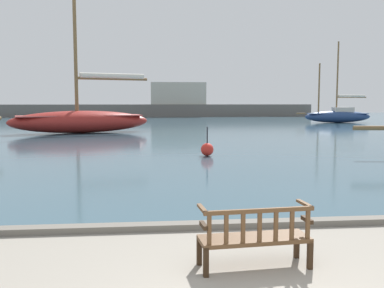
{
  "coord_description": "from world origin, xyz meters",
  "views": [
    {
      "loc": [
        -1.29,
        -4.0,
        2.4
      ],
      "look_at": [
        0.1,
        10.0,
        1.0
      ],
      "focal_mm": 40.0,
      "sensor_mm": 36.0,
      "label": 1
    }
  ],
  "objects_px": {
    "park_bench": "(255,236)",
    "channel_buoy": "(207,149)",
    "sailboat_distant_harbor": "(81,119)",
    "sailboat_outer_port": "(338,115)"
  },
  "relations": [
    {
      "from": "park_bench",
      "to": "channel_buoy",
      "type": "bearing_deg",
      "value": 85.53
    },
    {
      "from": "sailboat_distant_harbor",
      "to": "channel_buoy",
      "type": "xyz_separation_m",
      "value": [
        7.5,
        -14.43,
        -0.75
      ]
    },
    {
      "from": "park_bench",
      "to": "sailboat_distant_harbor",
      "type": "height_order",
      "value": "sailboat_distant_harbor"
    },
    {
      "from": "sailboat_outer_port",
      "to": "channel_buoy",
      "type": "height_order",
      "value": "sailboat_outer_port"
    },
    {
      "from": "sailboat_outer_port",
      "to": "channel_buoy",
      "type": "bearing_deg",
      "value": -123.72
    },
    {
      "from": "park_bench",
      "to": "sailboat_outer_port",
      "type": "bearing_deg",
      "value": 64.05
    },
    {
      "from": "park_bench",
      "to": "sailboat_distant_harbor",
      "type": "bearing_deg",
      "value": 103.82
    },
    {
      "from": "channel_buoy",
      "to": "sailboat_outer_port",
      "type": "bearing_deg",
      "value": 56.28
    },
    {
      "from": "channel_buoy",
      "to": "park_bench",
      "type": "bearing_deg",
      "value": -94.47
    },
    {
      "from": "sailboat_distant_harbor",
      "to": "channel_buoy",
      "type": "distance_m",
      "value": 16.28
    }
  ]
}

